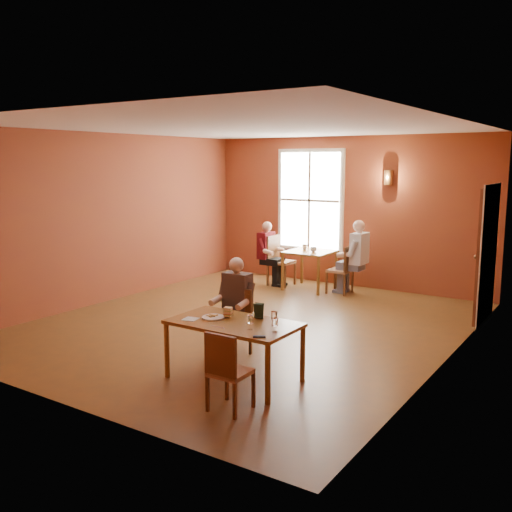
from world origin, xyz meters
The scene contains 29 objects.
ground centered at (0.00, 0.00, 0.00)m, with size 6.00×7.00×0.01m, color brown.
wall_back centered at (0.00, 3.50, 1.50)m, with size 6.00×0.04×3.00m, color brown.
wall_front centered at (0.00, -3.50, 1.50)m, with size 6.00×0.04×3.00m, color brown.
wall_left centered at (-3.00, 0.00, 1.50)m, with size 0.04×7.00×3.00m, color brown.
wall_right centered at (3.00, 0.00, 1.50)m, with size 0.04×7.00×3.00m, color brown.
ceiling centered at (0.00, 0.00, 3.00)m, with size 6.00×7.00×0.04m, color white.
window centered at (-0.80, 3.45, 1.70)m, with size 1.36×0.10×1.96m, color white.
door centered at (2.94, 2.30, 1.05)m, with size 0.12×1.04×2.10m, color maroon.
wall_sconce centered at (0.90, 3.40, 2.20)m, with size 0.16×0.16×0.28m, color brown.
main_table centered at (1.12, -1.96, 0.34)m, with size 1.47×0.83×0.69m, color brown, non-canonical shape.
chair_diner_main centered at (0.62, -1.31, 0.43)m, with size 0.38×0.38×0.86m, color #472E16, non-canonical shape.
diner_main centered at (0.62, -1.34, 0.61)m, with size 0.49×0.49×1.21m, color black, non-canonical shape.
chair_empty centered at (1.56, -2.65, 0.42)m, with size 0.37×0.37×0.83m, color brown, non-canonical shape.
plate_food centered at (0.83, -1.97, 0.71)m, with size 0.27×0.27×0.03m, color white.
sandwich centered at (0.96, -1.85, 0.74)m, with size 0.09×0.08×0.11m, color #DEB976.
goblet_a centered at (1.59, -1.84, 0.78)m, with size 0.07×0.07×0.18m, color white, non-canonical shape.
goblet_b centered at (1.72, -2.05, 0.77)m, with size 0.07×0.07×0.17m, color white, non-canonical shape.
goblet_c centered at (1.45, -2.13, 0.78)m, with size 0.07×0.07×0.18m, color white, non-canonical shape.
menu_stand centered at (1.28, -1.68, 0.78)m, with size 0.11×0.05×0.18m, color black.
knife centered at (1.09, -2.23, 0.69)m, with size 0.19×0.02×0.00m, color white.
napkin centered at (0.64, -2.15, 0.69)m, with size 0.16×0.16×0.01m, color white.
sunglasses centered at (1.68, -2.29, 0.70)m, with size 0.13×0.04×0.02m, color black.
second_table centered at (-0.40, 2.74, 0.38)m, with size 0.86×0.86×0.76m, color brown, non-canonical shape.
chair_diner_white centered at (0.25, 2.74, 0.46)m, with size 0.41×0.41×0.93m, color #432910, non-canonical shape.
diner_white centered at (0.28, 2.74, 0.68)m, with size 0.55×0.55×1.37m, color silver, non-canonical shape.
chair_diner_maroon centered at (-1.05, 2.74, 0.51)m, with size 0.45×0.45×1.01m, color #3A2414, non-canonical shape.
diner_maroon centered at (-1.08, 2.74, 0.63)m, with size 0.50×0.50×1.25m, color #52151F, non-canonical shape.
cup_a centered at (-0.29, 2.67, 0.81)m, with size 0.12×0.12×0.10m, color silver.
cup_b centered at (-0.58, 2.85, 0.81)m, with size 0.11×0.11×0.10m, color silver.
Camera 1 is at (4.79, -7.08, 2.49)m, focal length 40.00 mm.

